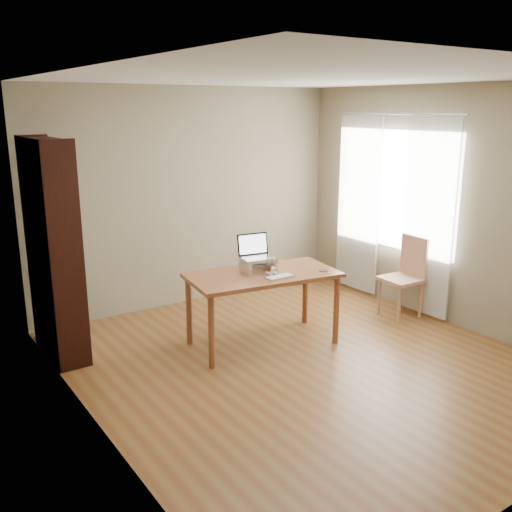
% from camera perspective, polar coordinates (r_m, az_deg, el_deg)
% --- Properties ---
extents(room, '(4.04, 4.54, 2.64)m').
position_cam_1_polar(room, '(5.13, 5.57, 2.74)').
color(room, brown).
rests_on(room, ground).
extents(bookshelf, '(0.30, 0.90, 2.10)m').
position_cam_1_polar(bookshelf, '(5.71, -19.55, 0.58)').
color(bookshelf, black).
rests_on(bookshelf, ground).
extents(curtains, '(0.03, 1.90, 2.25)m').
position_cam_1_polar(curtains, '(7.01, 13.35, 4.56)').
color(curtains, silver).
rests_on(curtains, ground).
extents(desk, '(1.58, 0.95, 0.75)m').
position_cam_1_polar(desk, '(5.71, 0.69, -2.61)').
color(desk, brown).
rests_on(desk, ground).
extents(laptop_stand, '(0.32, 0.25, 0.13)m').
position_cam_1_polar(laptop_stand, '(5.72, 0.24, -0.75)').
color(laptop_stand, silver).
rests_on(laptop_stand, desk).
extents(laptop, '(0.36, 0.32, 0.23)m').
position_cam_1_polar(laptop, '(5.74, -0.09, 0.42)').
color(laptop, silver).
rests_on(laptop, laptop_stand).
extents(keyboard, '(0.28, 0.12, 0.02)m').
position_cam_1_polar(keyboard, '(5.54, 2.38, -2.10)').
color(keyboard, silver).
rests_on(keyboard, desk).
extents(coaster, '(0.09, 0.09, 0.01)m').
position_cam_1_polar(coaster, '(5.81, 6.79, -1.44)').
color(coaster, '#56311D').
rests_on(coaster, desk).
extents(cat, '(0.24, 0.48, 0.15)m').
position_cam_1_polar(cat, '(5.77, 0.36, -0.81)').
color(cat, '#403832').
rests_on(cat, desk).
extents(chair, '(0.43, 0.43, 0.93)m').
position_cam_1_polar(chair, '(6.78, 14.72, -1.69)').
color(chair, tan).
rests_on(chair, ground).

